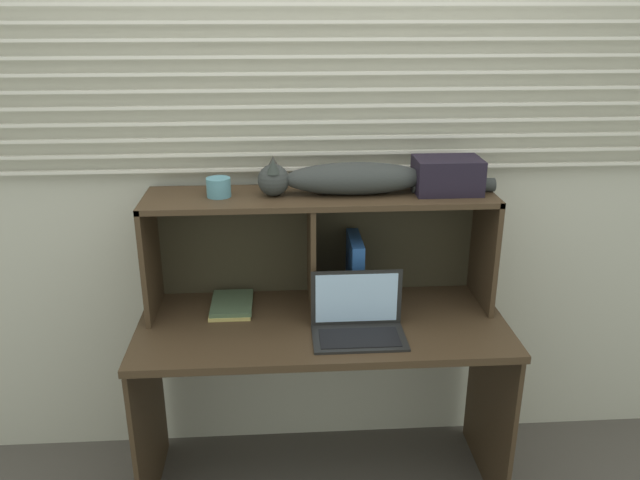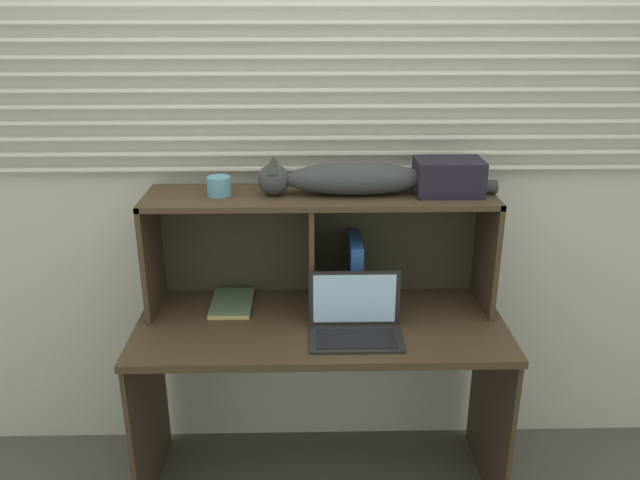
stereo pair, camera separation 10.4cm
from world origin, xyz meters
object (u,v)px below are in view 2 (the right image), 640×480
(book_stack, at_px, (232,303))
(small_basket, at_px, (219,186))
(storage_box, at_px, (448,177))
(cat, at_px, (349,179))
(laptop, at_px, (355,322))
(binder_upright, at_px, (355,272))

(book_stack, bearing_deg, small_basket, 169.19)
(small_basket, distance_m, storage_box, 0.88)
(cat, distance_m, book_stack, 0.70)
(cat, bearing_deg, laptop, -86.58)
(book_stack, bearing_deg, cat, 0.58)
(binder_upright, height_order, small_basket, small_basket)
(binder_upright, relative_size, small_basket, 3.17)
(laptop, xyz_separation_m, binder_upright, (0.02, 0.25, 0.09))
(laptop, xyz_separation_m, small_basket, (-0.51, 0.25, 0.46))
(laptop, bearing_deg, small_basket, 154.10)
(laptop, distance_m, small_basket, 0.73)
(cat, relative_size, laptop, 2.66)
(laptop, relative_size, book_stack, 1.50)
(cat, relative_size, storage_box, 3.62)
(small_basket, height_order, storage_box, storage_box)
(cat, height_order, storage_box, cat)
(laptop, xyz_separation_m, book_stack, (-0.49, 0.24, -0.04))
(binder_upright, height_order, book_stack, binder_upright)
(laptop, height_order, small_basket, small_basket)
(small_basket, bearing_deg, storage_box, 0.00)
(laptop, height_order, binder_upright, binder_upright)
(storage_box, bearing_deg, binder_upright, 180.00)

